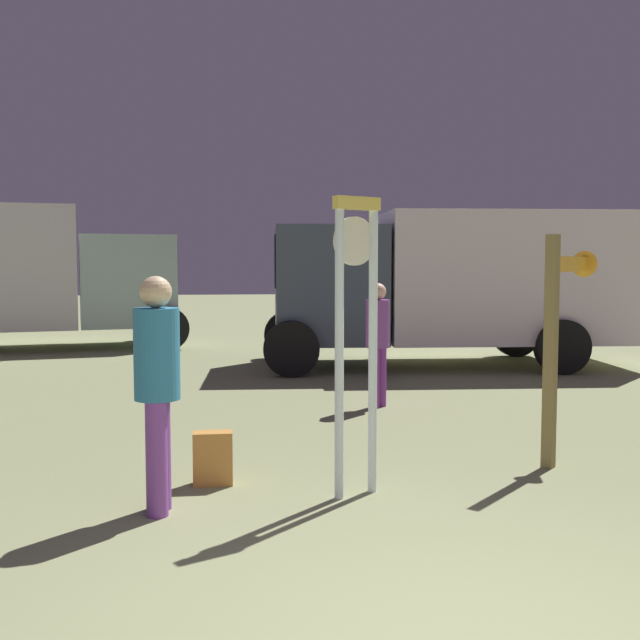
{
  "coord_description": "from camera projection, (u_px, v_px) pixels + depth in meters",
  "views": [
    {
      "loc": [
        -1.14,
        -3.29,
        1.84
      ],
      "look_at": [
        -0.03,
        5.08,
        1.2
      ],
      "focal_mm": 43.17,
      "sensor_mm": 36.0,
      "label": 1
    }
  ],
  "objects": [
    {
      "name": "person_distant",
      "position": [
        378.0,
        338.0,
        9.68
      ],
      "size": [
        0.3,
        0.3,
        1.57
      ],
      "color": "#7D3190",
      "rests_on": "ground_plane"
    },
    {
      "name": "person_near_clock",
      "position": [
        157.0,
        382.0,
        5.59
      ],
      "size": [
        0.33,
        0.33,
        1.74
      ],
      "color": "purple",
      "rests_on": "ground_plane"
    },
    {
      "name": "backpack",
      "position": [
        213.0,
        459.0,
        6.36
      ],
      "size": [
        0.32,
        0.21,
        0.44
      ],
      "color": "#C78335",
      "rests_on": "ground_plane"
    },
    {
      "name": "arrow_sign",
      "position": [
        567.0,
        307.0,
        7.07
      ],
      "size": [
        0.88,
        0.85,
        2.08
      ],
      "color": "olive",
      "rests_on": "ground_plane"
    },
    {
      "name": "standing_clock",
      "position": [
        356.0,
        317.0,
        5.98
      ],
      "size": [
        0.4,
        0.26,
        2.34
      ],
      "color": "white",
      "rests_on": "ground_plane"
    },
    {
      "name": "box_truck_near",
      "position": [
        456.0,
        280.0,
        13.58
      ],
      "size": [
        6.57,
        2.98,
        2.69
      ],
      "color": "silver",
      "rests_on": "ground_plane"
    }
  ]
}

